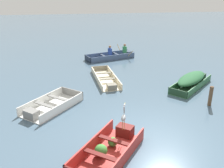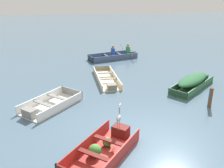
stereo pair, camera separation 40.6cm
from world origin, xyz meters
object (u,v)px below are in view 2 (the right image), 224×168
(skiff_green_near_moored, at_px, (193,81))
(mooring_post, at_px, (210,98))
(skiff_cream_mid_moored, at_px, (107,79))
(skiff_white_far_moored, at_px, (49,105))
(dinghy_red_foreground, at_px, (103,149))
(heron_on_dinghy, at_px, (119,117))
(rowboat_slate_blue_with_crew, at_px, (116,56))

(skiff_green_near_moored, xyz_separation_m, mooring_post, (-0.16, -2.09, 0.06))
(skiff_cream_mid_moored, relative_size, skiff_white_far_moored, 1.19)
(dinghy_red_foreground, bearing_deg, heron_on_dinghy, 47.76)
(dinghy_red_foreground, height_order, rowboat_slate_blue_with_crew, rowboat_slate_blue_with_crew)
(skiff_green_near_moored, bearing_deg, heron_on_dinghy, -136.10)
(skiff_cream_mid_moored, bearing_deg, rowboat_slate_blue_with_crew, 76.53)
(heron_on_dinghy, bearing_deg, skiff_cream_mid_moored, 88.41)
(skiff_green_near_moored, distance_m, mooring_post, 2.10)
(skiff_green_near_moored, height_order, mooring_post, mooring_post)
(dinghy_red_foreground, bearing_deg, skiff_cream_mid_moored, 83.58)
(dinghy_red_foreground, relative_size, heron_on_dinghy, 3.42)
(heron_on_dinghy, xyz_separation_m, mooring_post, (4.10, 2.00, -0.46))
(skiff_white_far_moored, height_order, rowboat_slate_blue_with_crew, rowboat_slate_blue_with_crew)
(skiff_white_far_moored, xyz_separation_m, rowboat_slate_blue_with_crew, (3.71, 7.19, 0.06))
(skiff_green_near_moored, height_order, skiff_white_far_moored, skiff_green_near_moored)
(dinghy_red_foreground, bearing_deg, skiff_white_far_moored, 121.32)
(dinghy_red_foreground, relative_size, rowboat_slate_blue_with_crew, 0.82)
(skiff_cream_mid_moored, bearing_deg, skiff_green_near_moored, -19.51)
(skiff_cream_mid_moored, relative_size, mooring_post, 3.86)
(rowboat_slate_blue_with_crew, bearing_deg, skiff_cream_mid_moored, -103.47)
(dinghy_red_foreground, distance_m, heron_on_dinghy, 1.08)
(skiff_green_near_moored, xyz_separation_m, skiff_white_far_moored, (-6.77, -1.42, -0.24))
(skiff_cream_mid_moored, relative_size, rowboat_slate_blue_with_crew, 0.94)
(dinghy_red_foreground, relative_size, skiff_green_near_moored, 0.99)
(skiff_white_far_moored, xyz_separation_m, heron_on_dinghy, (2.52, -2.67, 0.76))
(rowboat_slate_blue_with_crew, xyz_separation_m, mooring_post, (2.91, -7.87, 0.23))
(skiff_cream_mid_moored, distance_m, skiff_white_far_moored, 3.93)
(mooring_post, bearing_deg, heron_on_dinghy, -153.98)
(rowboat_slate_blue_with_crew, xyz_separation_m, heron_on_dinghy, (-1.19, -9.87, 0.70))
(skiff_white_far_moored, relative_size, heron_on_dinghy, 3.29)
(rowboat_slate_blue_with_crew, bearing_deg, skiff_green_near_moored, -62.05)
(skiff_green_near_moored, distance_m, skiff_cream_mid_moored, 4.36)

